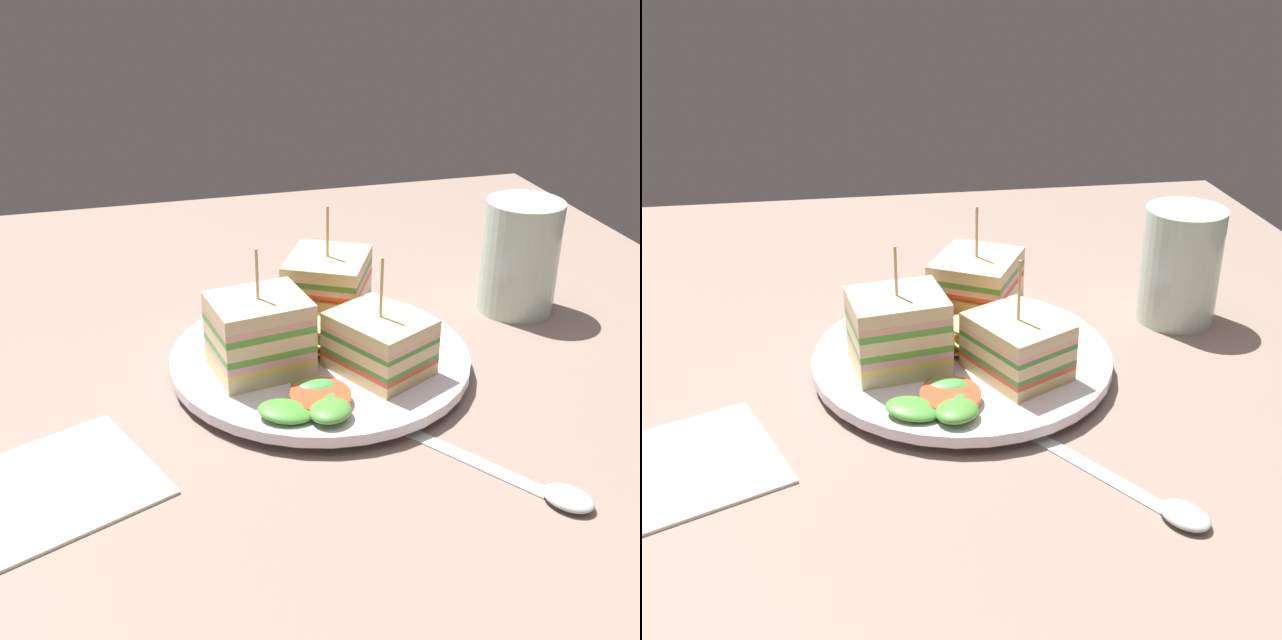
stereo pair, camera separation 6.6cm
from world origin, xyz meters
The scene contains 10 objects.
ground_plane centered at (0.00, 0.00, -0.90)cm, with size 98.96×88.82×1.80cm, color gray.
plate centered at (0.00, 0.00, 1.02)cm, with size 25.19×25.19×1.69cm.
sandwich_wedge_0 centered at (1.45, -5.36, 4.83)cm, with size 7.22×8.33×10.41cm.
sandwich_wedge_1 centered at (4.08, 3.76, 4.08)cm, with size 9.39×8.75×9.75cm.
sandwich_wedge_2 centered at (-5.15, 2.08, 4.89)cm, with size 9.75×9.42×10.98cm.
chip_pile centered at (-0.84, 0.32, 3.01)cm, with size 7.02×7.06×3.23cm.
salad_garnish centered at (8.22, -2.66, 2.29)cm, with size 7.99×8.18×1.47cm.
spoon centered at (19.36, 9.61, 0.38)cm, with size 14.23×10.45×1.00cm.
napkin centered at (10.60, -21.41, 0.25)cm, with size 11.59×12.59×0.50cm, color white.
drinking_glass centered at (-6.53, 21.69, 4.68)cm, with size 7.36×7.36×11.01cm.
Camera 1 is at (56.88, -15.67, 34.11)cm, focal length 44.74 mm.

